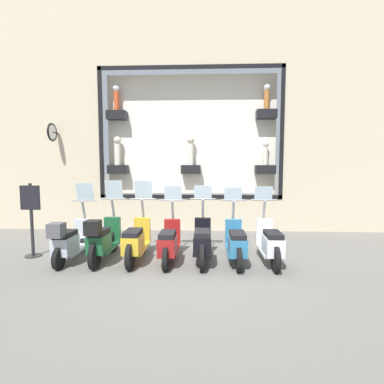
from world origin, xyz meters
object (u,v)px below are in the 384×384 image
(scooter_white_0, at_px, (270,243))
(shop_sign_post, at_px, (31,217))
(scooter_silver_6, at_px, (70,241))
(scooter_green_5, at_px, (103,239))
(scooter_black_2, at_px, (202,242))
(scooter_red_3, at_px, (169,243))
(scooter_teal_1, at_px, (236,243))
(scooter_yellow_4, at_px, (136,241))

(scooter_white_0, xyz_separation_m, shop_sign_post, (0.24, 5.31, 0.47))
(scooter_white_0, relative_size, scooter_silver_6, 1.01)
(scooter_green_5, bearing_deg, scooter_black_2, -88.54)
(scooter_white_0, relative_size, shop_sign_post, 1.07)
(scooter_white_0, relative_size, scooter_red_3, 1.01)
(scooter_red_3, distance_m, scooter_silver_6, 2.15)
(scooter_white_0, height_order, scooter_teal_1, scooter_white_0)
(scooter_white_0, bearing_deg, scooter_black_2, 89.89)
(scooter_silver_6, bearing_deg, scooter_red_3, -88.24)
(shop_sign_post, bearing_deg, scooter_black_2, -93.50)
(shop_sign_post, bearing_deg, scooter_yellow_4, -95.50)
(scooter_red_3, relative_size, scooter_green_5, 0.99)
(scooter_green_5, relative_size, shop_sign_post, 1.08)
(scooter_black_2, height_order, scooter_silver_6, scooter_silver_6)
(scooter_red_3, bearing_deg, shop_sign_post, 85.60)
(scooter_white_0, bearing_deg, shop_sign_post, 87.41)
(scooter_green_5, bearing_deg, scooter_silver_6, 91.39)
(scooter_white_0, height_order, scooter_yellow_4, scooter_yellow_4)
(scooter_silver_6, bearing_deg, shop_sign_post, 73.03)
(scooter_red_3, distance_m, scooter_yellow_4, 0.72)
(scooter_black_2, distance_m, scooter_red_3, 0.72)
(scooter_black_2, distance_m, shop_sign_post, 3.92)
(scooter_white_0, bearing_deg, scooter_teal_1, 90.23)
(scooter_white_0, relative_size, scooter_teal_1, 1.00)
(scooter_red_3, xyz_separation_m, scooter_green_5, (-0.05, 1.43, 0.07))
(scooter_white_0, height_order, scooter_black_2, scooter_black_2)
(scooter_teal_1, height_order, scooter_black_2, scooter_black_2)
(scooter_red_3, xyz_separation_m, shop_sign_post, (0.24, 3.16, 0.48))
(scooter_green_5, bearing_deg, scooter_red_3, -88.05)
(scooter_white_0, xyz_separation_m, scooter_silver_6, (-0.07, 4.30, 0.02))
(scooter_black_2, relative_size, shop_sign_post, 1.08)
(scooter_green_5, bearing_deg, scooter_teal_1, -89.02)
(scooter_yellow_4, distance_m, shop_sign_post, 2.50)
(scooter_red_3, bearing_deg, scooter_white_0, -89.92)
(scooter_white_0, xyz_separation_m, scooter_red_3, (-0.00, 2.15, -0.01))
(scooter_red_3, height_order, shop_sign_post, shop_sign_post)
(scooter_white_0, height_order, scooter_silver_6, scooter_silver_6)
(scooter_red_3, relative_size, shop_sign_post, 1.07)
(scooter_white_0, height_order, scooter_green_5, scooter_green_5)
(scooter_white_0, xyz_separation_m, scooter_yellow_4, (0.00, 2.87, 0.01))
(scooter_red_3, distance_m, shop_sign_post, 3.21)
(scooter_teal_1, distance_m, scooter_silver_6, 3.58)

